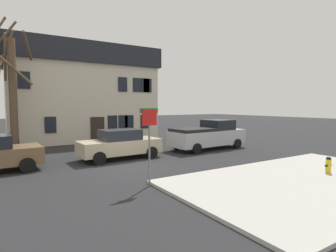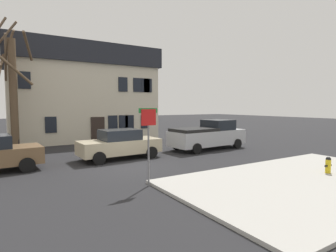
{
  "view_description": "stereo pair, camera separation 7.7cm",
  "coord_description": "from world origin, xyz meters",
  "px_view_note": "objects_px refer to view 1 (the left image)",
  "views": [
    {
      "loc": [
        -5.37,
        -12.44,
        3.03
      ],
      "look_at": [
        3.83,
        2.47,
        1.69
      ],
      "focal_mm": 28.89,
      "sensor_mm": 36.0,
      "label": 1
    },
    {
      "loc": [
        -5.31,
        -12.48,
        3.03
      ],
      "look_at": [
        3.83,
        2.47,
        1.69
      ],
      "focal_mm": 28.89,
      "sensor_mm": 36.0,
      "label": 2
    }
  ],
  "objects_px": {
    "car_beige_sedan": "(120,144)",
    "bicycle_leaning": "(22,150)",
    "building_main": "(80,94)",
    "fire_hydrant": "(328,164)",
    "pickup_truck_silver": "(208,135)",
    "tree_bare_far": "(11,89)",
    "street_sign_pole": "(149,132)"
  },
  "relations": [
    {
      "from": "car_beige_sedan",
      "to": "bicycle_leaning",
      "type": "height_order",
      "value": "car_beige_sedan"
    },
    {
      "from": "building_main",
      "to": "bicycle_leaning",
      "type": "relative_size",
      "value": 7.08
    },
    {
      "from": "fire_hydrant",
      "to": "bicycle_leaning",
      "type": "distance_m",
      "value": 16.22
    },
    {
      "from": "pickup_truck_silver",
      "to": "bicycle_leaning",
      "type": "distance_m",
      "value": 11.8
    },
    {
      "from": "tree_bare_far",
      "to": "street_sign_pole",
      "type": "xyz_separation_m",
      "value": [
        4.05,
        -11.06,
        -2.01
      ]
    },
    {
      "from": "tree_bare_far",
      "to": "car_beige_sedan",
      "type": "height_order",
      "value": "tree_bare_far"
    },
    {
      "from": "building_main",
      "to": "fire_hydrant",
      "type": "distance_m",
      "value": 20.79
    },
    {
      "from": "fire_hydrant",
      "to": "street_sign_pole",
      "type": "xyz_separation_m",
      "value": [
        -7.29,
        2.71,
        1.56
      ]
    },
    {
      "from": "street_sign_pole",
      "to": "bicycle_leaning",
      "type": "height_order",
      "value": "street_sign_pole"
    },
    {
      "from": "fire_hydrant",
      "to": "street_sign_pole",
      "type": "height_order",
      "value": "street_sign_pole"
    },
    {
      "from": "building_main",
      "to": "street_sign_pole",
      "type": "relative_size",
      "value": 4.23
    },
    {
      "from": "tree_bare_far",
      "to": "fire_hydrant",
      "type": "bearing_deg",
      "value": -50.55
    },
    {
      "from": "tree_bare_far",
      "to": "car_beige_sedan",
      "type": "xyz_separation_m",
      "value": [
        5.06,
        -5.53,
        -3.22
      ]
    },
    {
      "from": "car_beige_sedan",
      "to": "fire_hydrant",
      "type": "relative_size",
      "value": 6.54
    },
    {
      "from": "building_main",
      "to": "fire_hydrant",
      "type": "bearing_deg",
      "value": -73.88
    },
    {
      "from": "pickup_truck_silver",
      "to": "fire_hydrant",
      "type": "relative_size",
      "value": 8.05
    },
    {
      "from": "fire_hydrant",
      "to": "car_beige_sedan",
      "type": "bearing_deg",
      "value": 127.28
    },
    {
      "from": "pickup_truck_silver",
      "to": "street_sign_pole",
      "type": "xyz_separation_m",
      "value": [
        -7.52,
        -5.56,
        1.07
      ]
    },
    {
      "from": "tree_bare_far",
      "to": "street_sign_pole",
      "type": "relative_size",
      "value": 2.58
    },
    {
      "from": "tree_bare_far",
      "to": "building_main",
      "type": "bearing_deg",
      "value": 46.18
    },
    {
      "from": "pickup_truck_silver",
      "to": "bicycle_leaning",
      "type": "height_order",
      "value": "pickup_truck_silver"
    },
    {
      "from": "pickup_truck_silver",
      "to": "bicycle_leaning",
      "type": "bearing_deg",
      "value": 161.81
    },
    {
      "from": "fire_hydrant",
      "to": "street_sign_pole",
      "type": "relative_size",
      "value": 0.24
    },
    {
      "from": "building_main",
      "to": "fire_hydrant",
      "type": "relative_size",
      "value": 17.49
    },
    {
      "from": "car_beige_sedan",
      "to": "pickup_truck_silver",
      "type": "xyz_separation_m",
      "value": [
        6.51,
        0.03,
        0.14
      ]
    },
    {
      "from": "tree_bare_far",
      "to": "bicycle_leaning",
      "type": "xyz_separation_m",
      "value": [
        0.37,
        -1.82,
        -3.69
      ]
    },
    {
      "from": "car_beige_sedan",
      "to": "pickup_truck_silver",
      "type": "distance_m",
      "value": 6.51
    },
    {
      "from": "fire_hydrant",
      "to": "pickup_truck_silver",
      "type": "bearing_deg",
      "value": 88.37
    },
    {
      "from": "building_main",
      "to": "pickup_truck_silver",
      "type": "height_order",
      "value": "building_main"
    },
    {
      "from": "bicycle_leaning",
      "to": "building_main",
      "type": "bearing_deg",
      "value": 55.58
    },
    {
      "from": "pickup_truck_silver",
      "to": "bicycle_leaning",
      "type": "xyz_separation_m",
      "value": [
        -11.2,
        3.68,
        -0.61
      ]
    },
    {
      "from": "building_main",
      "to": "bicycle_leaning",
      "type": "bearing_deg",
      "value": -124.42
    }
  ]
}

